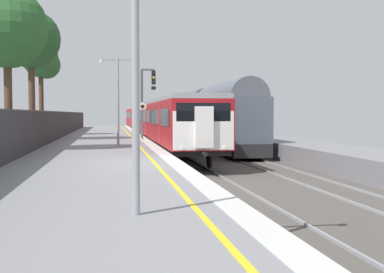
# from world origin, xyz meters

# --- Properties ---
(ground) EXTENTS (17.40, 110.00, 1.21)m
(ground) POSITION_xyz_m (2.64, 0.00, -0.61)
(ground) COLOR gray
(commuter_train_at_platform) EXTENTS (2.83, 60.22, 3.81)m
(commuter_train_at_platform) POSITION_xyz_m (2.10, 33.43, 1.27)
(commuter_train_at_platform) COLOR maroon
(commuter_train_at_platform) RESTS_ON ground
(freight_train_adjacent_track) EXTENTS (2.60, 39.29, 4.86)m
(freight_train_adjacent_track) POSITION_xyz_m (6.10, 29.01, 1.66)
(freight_train_adjacent_track) COLOR #232326
(freight_train_adjacent_track) RESTS_ON ground
(signal_gantry) EXTENTS (1.10, 0.24, 4.96)m
(signal_gantry) POSITION_xyz_m (0.62, 17.93, 3.10)
(signal_gantry) COLOR #47474C
(signal_gantry) RESTS_ON ground
(speed_limit_sign) EXTENTS (0.59, 0.08, 2.54)m
(speed_limit_sign) POSITION_xyz_m (0.25, 15.66, 1.63)
(speed_limit_sign) COLOR #59595B
(speed_limit_sign) RESTS_ON ground
(platform_lamp_near) EXTENTS (2.00, 0.20, 5.41)m
(platform_lamp_near) POSITION_xyz_m (-1.46, -8.69, 3.21)
(platform_lamp_near) COLOR #93999E
(platform_lamp_near) RESTS_ON ground
(platform_lamp_mid) EXTENTS (2.00, 0.20, 4.87)m
(platform_lamp_mid) POSITION_xyz_m (-1.46, 10.60, 2.92)
(platform_lamp_mid) COLOR #93999E
(platform_lamp_mid) RESTS_ON ground
(platform_back_fence) EXTENTS (0.07, 99.00, 1.92)m
(platform_back_fence) POSITION_xyz_m (-5.45, -0.00, 1.00)
(platform_back_fence) COLOR #282B2D
(platform_back_fence) RESTS_ON ground
(background_tree_left) EXTENTS (3.72, 3.72, 7.57)m
(background_tree_left) POSITION_xyz_m (-6.53, 6.60, 5.58)
(background_tree_left) COLOR #473323
(background_tree_left) RESTS_ON ground
(background_tree_centre) EXTENTS (3.77, 3.77, 8.47)m
(background_tree_centre) POSITION_xyz_m (-6.98, 15.87, 6.43)
(background_tree_centre) COLOR #473323
(background_tree_centre) RESTS_ON ground
(background_tree_right) EXTENTS (2.93, 3.12, 7.51)m
(background_tree_right) POSITION_xyz_m (-7.24, 23.80, 5.90)
(background_tree_right) COLOR #473323
(background_tree_right) RESTS_ON ground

